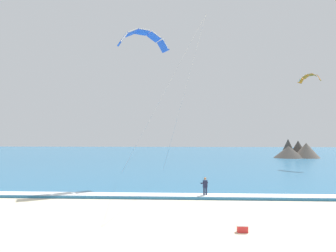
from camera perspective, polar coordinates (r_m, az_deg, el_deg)
The scene contains 9 objects.
ground_plane at distance 17.40m, azimuth 4.67°, elevation -18.75°, with size 200.00×200.00×0.00m, color beige.
sea at distance 87.97m, azimuth 3.45°, elevation -4.82°, with size 200.00×120.00×0.20m, color teal.
surf_foam at distance 29.25m, azimuth 4.03°, elevation -11.23°, with size 200.00×1.69×0.04m, color white.
surfboard at distance 29.28m, azimuth 6.12°, elevation -11.60°, with size 0.91×1.46×0.09m.
kitesurfer at distance 29.15m, azimuth 6.10°, elevation -9.82°, with size 0.64×0.64×1.69m.
kite_primary at distance 39.88m, azimuth -4.08°, elevation 14.23°, with size 9.20×11.03×15.73m.
kite_distant at distance 61.63m, azimuth 22.28°, elevation 7.46°, with size 2.88×3.56×1.48m.
headland_right at distance 81.69m, azimuth 20.25°, elevation -3.82°, with size 10.41×7.89×4.36m.
cooler_box at distance 19.62m, azimuth 12.12°, elevation -16.11°, with size 0.58×0.38×0.40m.
Camera 1 is at (-0.42, -16.61, 5.15)m, focal length 37.14 mm.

